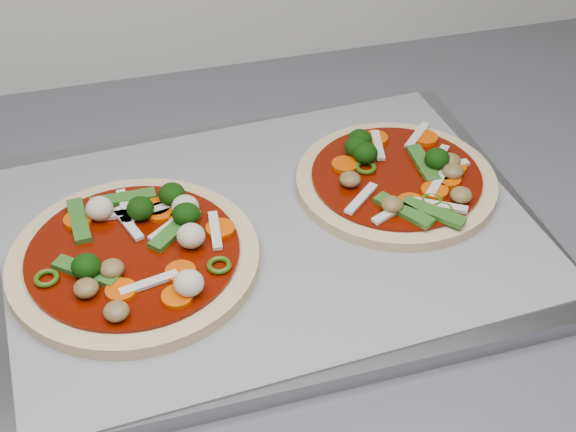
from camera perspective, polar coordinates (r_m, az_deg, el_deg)
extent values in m
cube|color=#57585E|center=(0.76, -0.57, -1.45)|extent=(3.60, 0.60, 0.04)
cube|color=gray|center=(0.72, -1.40, -1.39)|extent=(0.48, 0.36, 0.02)
cube|color=gray|center=(0.71, -1.41, -0.85)|extent=(0.48, 0.36, 0.00)
cylinder|color=#DDBE85|center=(0.68, -10.88, -3.04)|extent=(0.22, 0.22, 0.01)
cylinder|color=#640A02|center=(0.68, -10.96, -2.56)|extent=(0.19, 0.19, 0.00)
cylinder|color=#F34200|center=(0.63, -7.88, -5.71)|extent=(0.03, 0.03, 0.00)
cube|color=silver|center=(0.64, -9.85, -4.72)|extent=(0.05, 0.02, 0.00)
cylinder|color=#F34200|center=(0.72, -14.70, -0.27)|extent=(0.04, 0.04, 0.00)
cylinder|color=#F34200|center=(0.71, -9.05, 0.25)|extent=(0.03, 0.03, 0.00)
ellipsoid|color=beige|center=(0.63, -7.07, -4.76)|extent=(0.03, 0.03, 0.02)
cube|color=silver|center=(0.71, -11.48, 0.16)|extent=(0.05, 0.01, 0.00)
ellipsoid|color=brown|center=(0.64, -14.17, -4.99)|extent=(0.02, 0.02, 0.01)
torus|color=#30530C|center=(0.65, -4.92, -3.51)|extent=(0.02, 0.02, 0.00)
ellipsoid|color=beige|center=(0.70, -7.32, 0.64)|extent=(0.03, 0.03, 0.02)
torus|color=#30530C|center=(0.67, -16.80, -4.25)|extent=(0.02, 0.02, 0.00)
cylinder|color=#F34200|center=(0.70, -7.46, -0.28)|extent=(0.03, 0.03, 0.00)
cylinder|color=#F34200|center=(0.71, -9.31, 0.59)|extent=(0.03, 0.03, 0.00)
cube|color=#34681F|center=(0.73, -11.65, 1.21)|extent=(0.06, 0.01, 0.00)
cube|color=silver|center=(0.71, -9.99, 0.22)|extent=(0.05, 0.02, 0.00)
ellipsoid|color=#0E3305|center=(0.71, -8.26, 1.54)|extent=(0.03, 0.03, 0.02)
ellipsoid|color=#0E3305|center=(0.69, -7.27, 0.14)|extent=(0.03, 0.03, 0.02)
cylinder|color=#F34200|center=(0.69, -4.84, -0.91)|extent=(0.03, 0.03, 0.00)
cube|color=silver|center=(0.69, -8.36, -0.66)|extent=(0.04, 0.04, 0.00)
ellipsoid|color=beige|center=(0.67, -6.92, -1.41)|extent=(0.03, 0.03, 0.02)
cylinder|color=#F34200|center=(0.64, -11.78, -5.21)|extent=(0.03, 0.03, 0.00)
ellipsoid|color=brown|center=(0.65, -12.41, -3.67)|extent=(0.03, 0.03, 0.01)
ellipsoid|color=beige|center=(0.71, -13.25, 0.52)|extent=(0.03, 0.03, 0.02)
ellipsoid|color=#0E3305|center=(0.66, -14.16, -3.49)|extent=(0.03, 0.03, 0.02)
cube|color=silver|center=(0.70, -11.32, -0.53)|extent=(0.02, 0.05, 0.00)
ellipsoid|color=#0E3305|center=(0.70, -10.46, 0.53)|extent=(0.03, 0.03, 0.02)
cylinder|color=#F34200|center=(0.65, -7.65, -3.96)|extent=(0.03, 0.03, 0.00)
cube|color=silver|center=(0.72, -11.51, 0.66)|extent=(0.01, 0.05, 0.00)
cube|color=#34681F|center=(0.71, -14.65, -0.31)|extent=(0.02, 0.06, 0.00)
cube|color=silver|center=(0.68, -5.20, -1.03)|extent=(0.01, 0.05, 0.00)
cube|color=#34681F|center=(0.69, -8.02, -0.92)|extent=(0.05, 0.05, 0.00)
ellipsoid|color=brown|center=(0.62, -12.11, -6.63)|extent=(0.02, 0.02, 0.01)
cube|color=#34681F|center=(0.66, -14.17, -3.84)|extent=(0.05, 0.05, 0.00)
cylinder|color=#DDBE85|center=(0.76, 7.67, 2.44)|extent=(0.19, 0.19, 0.01)
cylinder|color=#640A02|center=(0.76, 7.72, 2.85)|extent=(0.16, 0.16, 0.00)
cube|color=silver|center=(0.71, 7.53, 0.38)|extent=(0.05, 0.03, 0.00)
cube|color=silver|center=(0.75, 10.60, 2.39)|extent=(0.04, 0.04, 0.00)
torus|color=#30530C|center=(0.72, 10.94, 0.42)|extent=(0.03, 0.03, 0.00)
ellipsoid|color=brown|center=(0.73, 12.21, 1.47)|extent=(0.03, 0.03, 0.01)
cube|color=silver|center=(0.78, 10.58, 3.99)|extent=(0.04, 0.04, 0.00)
cylinder|color=#F34200|center=(0.76, 10.89, 3.00)|extent=(0.03, 0.03, 0.00)
cube|color=silver|center=(0.81, 9.17, 5.68)|extent=(0.04, 0.04, 0.00)
cylinder|color=#F34200|center=(0.74, 10.38, 1.77)|extent=(0.03, 0.03, 0.00)
torus|color=#30530C|center=(0.73, 10.17, 1.08)|extent=(0.03, 0.03, 0.00)
cylinder|color=#F34200|center=(0.72, 8.72, 0.94)|extent=(0.03, 0.03, 0.00)
cube|color=#34681F|center=(0.77, 9.59, 3.70)|extent=(0.02, 0.06, 0.00)
ellipsoid|color=brown|center=(0.77, 11.47, 3.86)|extent=(0.02, 0.02, 0.01)
ellipsoid|color=brown|center=(0.76, 11.65, 3.13)|extent=(0.03, 0.03, 0.01)
cube|color=silver|center=(0.77, 11.14, 3.43)|extent=(0.05, 0.01, 0.00)
cube|color=silver|center=(0.72, 5.22, 1.24)|extent=(0.04, 0.04, 0.00)
ellipsoid|color=#0E3305|center=(0.77, 4.92, 4.93)|extent=(0.03, 0.03, 0.02)
ellipsoid|color=#0E3305|center=(0.77, 10.56, 4.01)|extent=(0.02, 0.02, 0.02)
cube|color=silver|center=(0.72, 10.79, 0.74)|extent=(0.05, 0.03, 0.00)
ellipsoid|color=brown|center=(0.71, 7.42, 0.82)|extent=(0.03, 0.03, 0.01)
torus|color=#30530C|center=(0.76, 10.05, 3.18)|extent=(0.03, 0.03, 0.00)
cylinder|color=#F34200|center=(0.81, 9.72, 5.48)|extent=(0.03, 0.03, 0.00)
cylinder|color=#F34200|center=(0.77, 11.68, 3.43)|extent=(0.03, 0.03, 0.00)
cylinder|color=#F34200|center=(0.80, 6.23, 5.52)|extent=(0.03, 0.03, 0.00)
ellipsoid|color=#0E3305|center=(0.76, 5.52, 4.46)|extent=(0.03, 0.03, 0.02)
cube|color=silver|center=(0.79, 6.40, 5.03)|extent=(0.02, 0.05, 0.00)
cube|color=#34681F|center=(0.71, 10.28, 0.27)|extent=(0.05, 0.05, 0.00)
ellipsoid|color=brown|center=(0.73, 4.44, 2.62)|extent=(0.02, 0.02, 0.01)
cylinder|color=#F34200|center=(0.75, 11.27, 2.56)|extent=(0.03, 0.03, 0.00)
cylinder|color=#F34200|center=(0.76, 4.05, 3.65)|extent=(0.04, 0.04, 0.00)
cube|color=#34681F|center=(0.71, 8.23, 0.40)|extent=(0.04, 0.06, 0.00)
ellipsoid|color=#0E3305|center=(0.78, 5.14, 5.43)|extent=(0.03, 0.03, 0.02)
torus|color=#30530C|center=(0.76, 5.54, 3.46)|extent=(0.02, 0.02, 0.00)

